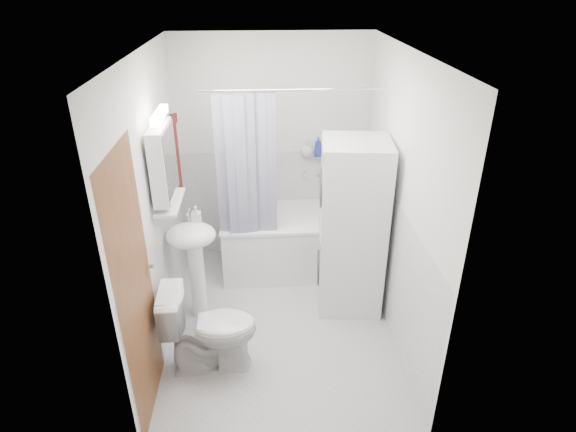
{
  "coord_description": "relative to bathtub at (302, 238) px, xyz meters",
  "views": [
    {
      "loc": [
        -0.13,
        -3.53,
        2.9
      ],
      "look_at": [
        0.09,
        0.15,
        1.02
      ],
      "focal_mm": 30.0,
      "sensor_mm": 36.0,
      "label": 1
    }
  ],
  "objects": [
    {
      "name": "floor",
      "position": [
        -0.28,
        -0.92,
        -0.35
      ],
      "size": [
        2.6,
        2.6,
        0.0
      ],
      "primitive_type": "plane",
      "color": "#B5B6BA",
      "rests_on": "ground"
    },
    {
      "name": "room_walls",
      "position": [
        -0.28,
        -0.92,
        1.14
      ],
      "size": [
        2.6,
        2.6,
        2.6
      ],
      "color": "white",
      "rests_on": "ground"
    },
    {
      "name": "wainscot",
      "position": [
        -0.28,
        -0.63,
        0.25
      ],
      "size": [
        1.98,
        2.58,
        2.58
      ],
      "color": "white",
      "rests_on": "ground"
    },
    {
      "name": "door",
      "position": [
        -1.23,
        -1.47,
        0.65
      ],
      "size": [
        0.05,
        2.0,
        2.0
      ],
      "color": "brown",
      "rests_on": "ground"
    },
    {
      "name": "bathtub",
      "position": [
        0.0,
        0.0,
        0.0
      ],
      "size": [
        1.67,
        0.79,
        0.64
      ],
      "color": "white",
      "rests_on": "ground"
    },
    {
      "name": "tub_spout",
      "position": [
        0.2,
        0.33,
        0.6
      ],
      "size": [
        0.04,
        0.12,
        0.04
      ],
      "primitive_type": "cylinder",
      "rotation": [
        1.57,
        0.0,
        0.0
      ],
      "color": "silver",
      "rests_on": "room_walls"
    },
    {
      "name": "curtain_rod",
      "position": [
        0.0,
        -0.34,
        1.65
      ],
      "size": [
        1.85,
        0.02,
        0.02
      ],
      "primitive_type": "cylinder",
      "rotation": [
        0.0,
        1.57,
        0.0
      ],
      "color": "silver",
      "rests_on": "room_walls"
    },
    {
      "name": "shower_curtain",
      "position": [
        -0.55,
        -0.34,
        0.9
      ],
      "size": [
        0.55,
        0.02,
        1.45
      ],
      "color": "#131443",
      "rests_on": "curtain_rod"
    },
    {
      "name": "sink",
      "position": [
        -1.04,
        -0.76,
        0.35
      ],
      "size": [
        0.44,
        0.37,
        1.04
      ],
      "color": "white",
      "rests_on": "ground"
    },
    {
      "name": "medicine_cabinet",
      "position": [
        -1.19,
        -0.82,
        1.21
      ],
      "size": [
        0.13,
        0.5,
        0.71
      ],
      "color": "white",
      "rests_on": "room_walls"
    },
    {
      "name": "shelf",
      "position": [
        -1.17,
        -0.82,
        0.85
      ],
      "size": [
        0.18,
        0.54,
        0.02
      ],
      "primitive_type": "cube",
      "color": "silver",
      "rests_on": "room_walls"
    },
    {
      "name": "shower_caddy",
      "position": [
        0.25,
        0.32,
        0.8
      ],
      "size": [
        0.22,
        0.06,
        0.02
      ],
      "primitive_type": "cube",
      "color": "silver",
      "rests_on": "room_walls"
    },
    {
      "name": "towel",
      "position": [
        -1.22,
        -0.17,
        1.01
      ],
      "size": [
        0.07,
        0.32,
        0.78
      ],
      "color": "maroon",
      "rests_on": "room_walls"
    },
    {
      "name": "washer_dryer",
      "position": [
        0.39,
        -0.65,
        0.47
      ],
      "size": [
        0.64,
        0.63,
        1.64
      ],
      "rotation": [
        0.0,
        0.0,
        -0.1
      ],
      "color": "white",
      "rests_on": "ground"
    },
    {
      "name": "toilet",
      "position": [
        -0.86,
        -1.43,
        0.02
      ],
      "size": [
        0.76,
        0.44,
        0.73
      ],
      "primitive_type": "imported",
      "rotation": [
        0.0,
        0.0,
        1.6
      ],
      "color": "white",
      "rests_on": "ground"
    },
    {
      "name": "soap_pump",
      "position": [
        -0.99,
        -0.67,
        0.6
      ],
      "size": [
        0.08,
        0.17,
        0.08
      ],
      "primitive_type": "imported",
      "color": "gray",
      "rests_on": "sink"
    },
    {
      "name": "shelf_bottle",
      "position": [
        -1.17,
        -0.97,
        0.9
      ],
      "size": [
        0.07,
        0.18,
        0.07
      ],
      "primitive_type": "imported",
      "color": "gray",
      "rests_on": "shelf"
    },
    {
      "name": "shelf_cup",
      "position": [
        -1.17,
        -0.7,
        0.91
      ],
      "size": [
        0.1,
        0.09,
        0.1
      ],
      "primitive_type": "imported",
      "color": "gray",
      "rests_on": "shelf"
    },
    {
      "name": "shampoo_a",
      "position": [
        0.07,
        0.32,
        0.87
      ],
      "size": [
        0.13,
        0.17,
        0.13
      ],
      "primitive_type": "imported",
      "color": "gray",
      "rests_on": "shower_caddy"
    },
    {
      "name": "shampoo_b",
      "position": [
        0.19,
        0.32,
        0.85
      ],
      "size": [
        0.08,
        0.21,
        0.08
      ],
      "primitive_type": "imported",
      "color": "#2831A2",
      "rests_on": "shower_caddy"
    }
  ]
}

